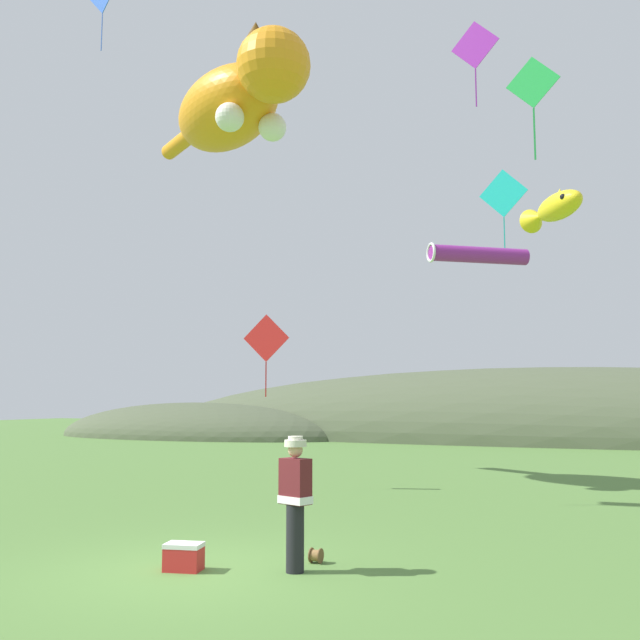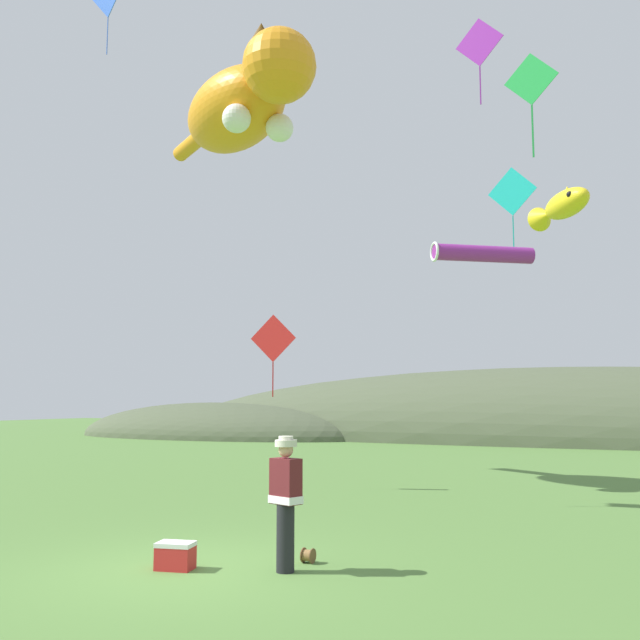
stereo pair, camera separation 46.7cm
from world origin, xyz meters
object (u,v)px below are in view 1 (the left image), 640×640
at_px(picnic_cooler, 184,557).
at_px(kite_tube_streamer, 477,255).
at_px(kite_spool, 316,556).
at_px(kite_diamond_violet, 475,46).
at_px(kite_diamond_green, 533,84).
at_px(festival_attendant, 295,498).
at_px(kite_giant_cat, 236,103).
at_px(kite_diamond_red, 266,339).
at_px(kite_diamond_teal, 503,194).
at_px(kite_fish_windsock, 554,209).

xyz_separation_m(picnic_cooler, kite_tube_streamer, (2.54, 7.29, 5.25)).
relative_size(kite_spool, kite_diamond_violet, 0.10).
bearing_deg(kite_diamond_green, festival_attendant, -131.06).
bearing_deg(kite_diamond_green, kite_giant_cat, 151.03).
relative_size(picnic_cooler, kite_diamond_red, 0.26).
distance_m(kite_diamond_teal, kite_diamond_red, 7.67).
relative_size(kite_spool, kite_giant_cat, 0.03).
xyz_separation_m(kite_fish_windsock, kite_diamond_green, (0.26, -5.60, 0.74)).
relative_size(kite_fish_windsock, kite_tube_streamer, 1.12).
xyz_separation_m(festival_attendant, kite_tube_streamer, (1.15, 6.77, 4.48)).
height_order(picnic_cooler, kite_fish_windsock, kite_fish_windsock).
bearing_deg(kite_giant_cat, festival_attendant, -54.09).
xyz_separation_m(kite_fish_windsock, kite_diamond_teal, (-1.50, 1.95, 1.08)).
bearing_deg(kite_diamond_violet, kite_fish_windsock, 54.94).
bearing_deg(kite_diamond_red, picnic_cooler, -68.82).
distance_m(picnic_cooler, kite_giant_cat, 14.29).
bearing_deg(kite_spool, kite_giant_cat, 128.20).
relative_size(picnic_cooler, kite_diamond_green, 0.31).
xyz_separation_m(kite_spool, kite_diamond_violet, (1.16, 6.27, 10.22)).
distance_m(kite_giant_cat, kite_diamond_teal, 7.96).
bearing_deg(picnic_cooler, kite_diamond_green, 41.74).
xyz_separation_m(festival_attendant, kite_diamond_violet, (1.19, 6.88, 9.36)).
distance_m(kite_diamond_red, kite_diamond_green, 9.31).
height_order(kite_fish_windsock, kite_diamond_teal, kite_diamond_teal).
relative_size(kite_fish_windsock, kite_diamond_violet, 1.13).
xyz_separation_m(festival_attendant, kite_diamond_green, (2.85, 3.27, 6.62)).
xyz_separation_m(kite_giant_cat, kite_diamond_red, (1.33, -0.53, -6.83)).
height_order(kite_tube_streamer, kite_diamond_red, kite_tube_streamer).
relative_size(picnic_cooler, kite_diamond_teal, 0.24).
distance_m(kite_spool, kite_giant_cat, 14.23).
relative_size(festival_attendant, kite_diamond_violet, 0.87).
bearing_deg(kite_fish_windsock, kite_diamond_green, -87.33).
bearing_deg(kite_tube_streamer, festival_attendant, -99.61).
xyz_separation_m(kite_spool, kite_giant_cat, (-5.89, 7.49, 10.57)).
xyz_separation_m(kite_tube_streamer, kite_diamond_green, (1.70, -3.50, 2.14)).
relative_size(kite_giant_cat, kite_fish_windsock, 3.17).
relative_size(kite_diamond_red, kite_diamond_green, 1.18).
relative_size(kite_spool, kite_diamond_red, 0.10).
bearing_deg(kite_diamond_red, festival_attendant, -59.08).
height_order(kite_fish_windsock, kite_diamond_violet, kite_diamond_violet).
height_order(kite_spool, kite_diamond_green, kite_diamond_green).
xyz_separation_m(kite_fish_windsock, kite_diamond_violet, (-1.40, -2.00, 3.48)).
bearing_deg(kite_giant_cat, kite_tube_streamer, -10.68).
relative_size(kite_tube_streamer, kite_diamond_red, 0.97).
bearing_deg(kite_fish_windsock, picnic_cooler, -113.00).
distance_m(kite_tube_streamer, kite_diamond_violet, 4.88).
height_order(festival_attendant, kite_diamond_violet, kite_diamond_violet).
relative_size(kite_giant_cat, kite_diamond_teal, 3.25).
distance_m(kite_fish_windsock, kite_diamond_red, 7.83).
xyz_separation_m(kite_diamond_teal, kite_diamond_violet, (0.10, -3.94, 2.40)).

